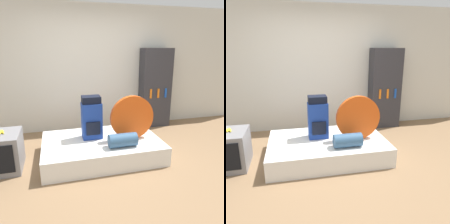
% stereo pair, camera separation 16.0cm
% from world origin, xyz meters
% --- Properties ---
extents(ground_plane, '(16.00, 16.00, 0.00)m').
position_xyz_m(ground_plane, '(0.00, 0.00, 0.00)').
color(ground_plane, '#846647').
extents(wall_back, '(8.00, 0.05, 2.60)m').
position_xyz_m(wall_back, '(0.00, 1.85, 1.30)').
color(wall_back, silver).
rests_on(wall_back, ground_plane).
extents(bed, '(1.87, 1.21, 0.30)m').
position_xyz_m(bed, '(-0.05, 0.41, 0.15)').
color(bed, white).
rests_on(bed, ground_plane).
extents(backpack, '(0.32, 0.27, 0.70)m').
position_xyz_m(backpack, '(-0.18, 0.53, 0.64)').
color(backpack, navy).
rests_on(backpack, bed).
extents(tent_bag, '(0.71, 0.07, 0.71)m').
position_xyz_m(tent_bag, '(0.44, 0.33, 0.66)').
color(tent_bag, '#D14C14').
rests_on(tent_bag, bed).
extents(sleeping_roll, '(0.42, 0.21, 0.21)m').
position_xyz_m(sleeping_roll, '(0.21, 0.07, 0.40)').
color(sleeping_roll, '#33567A').
rests_on(sleeping_roll, bed).
extents(banana_bunch, '(0.12, 0.17, 0.03)m').
position_xyz_m(banana_bunch, '(-1.52, 0.44, 0.57)').
color(banana_bunch, yellow).
rests_on(banana_bunch, television).
extents(bookshelf, '(0.66, 0.35, 1.73)m').
position_xyz_m(bookshelf, '(1.45, 1.62, 0.87)').
color(bookshelf, '#2D2D33').
rests_on(bookshelf, ground_plane).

